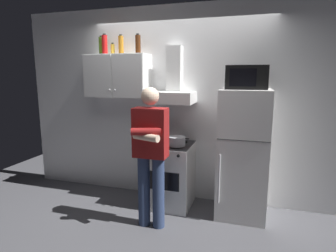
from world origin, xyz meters
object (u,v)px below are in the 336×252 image
Objects in this scene: bottle_rum_dark at (138,44)px; upper_cabinet at (118,76)px; stove_oven at (170,174)px; microwave at (247,77)px; bottle_olive_oil at (101,46)px; cooking_pot at (177,141)px; range_hood at (173,88)px; bottle_liquor_amber at (121,45)px; refrigerator at (243,154)px; bottle_spice_jar at (113,49)px; bottle_soda_red at (105,45)px; person_standing at (151,153)px.

upper_cabinet is at bearing -178.28° from bottle_rum_dark.
microwave reaches higher than stove_oven.
stove_oven is at bearing -8.03° from bottle_olive_oil.
range_hood is at bearing 117.88° from cooking_pot.
bottle_liquor_amber reaches higher than upper_cabinet.
range_hood reaches higher than upper_cabinet.
stove_oven is at bearing -179.96° from refrigerator.
range_hood is 4.75× the size of bottle_spice_jar.
bottle_soda_red is 1.75× the size of bottle_spice_jar.
bottle_liquor_amber is at bearing 132.59° from person_standing.
cooking_pot is at bearing -11.43° from bottle_soda_red.
person_standing reaches higher than cooking_pot.
bottle_olive_oil reaches higher than range_hood.
microwave is at bearing 32.00° from person_standing.
range_hood is 2.71× the size of bottle_soda_red.
bottle_spice_jar is at bearing 175.99° from microwave.
refrigerator is at bearing 31.23° from person_standing.
stove_oven is 1.91m from bottle_spice_jar.
bottle_soda_red reaches higher than refrigerator.
refrigerator is 5.03× the size of cooking_pot.
cooking_pot is at bearing -14.82° from bottle_spice_jar.
stove_oven is at bearing 85.28° from person_standing.
refrigerator reaches higher than cooking_pot.
upper_cabinet is 0.49m from bottle_olive_oil.
bottle_rum_dark is 0.99× the size of bottle_liquor_amber.
bottle_soda_red is at bearing -178.67° from range_hood.
range_hood reaches higher than cooking_pot.
cooking_pot is at bearing 69.70° from person_standing.
bottle_soda_red is 0.12m from bottle_spice_jar.
bottle_liquor_amber is at bearing 174.70° from refrigerator.
bottle_liquor_amber reaches higher than cooking_pot.
microwave is at bearing 9.57° from cooking_pot.
stove_oven is 0.77m from person_standing.
microwave is at bearing -6.46° from range_hood.
bottle_rum_dark reaches higher than cooking_pot.
bottle_spice_jar is at bearing 23.78° from bottle_soda_red.
microwave is (0.95, 0.02, 1.31)m from stove_oven.
refrigerator is at bearing -4.07° from upper_cabinet.
refrigerator is at bearing -3.08° from bottle_soda_red.
microwave is 0.29× the size of person_standing.
cooking_pot is at bearing -14.73° from upper_cabinet.
bottle_liquor_amber reaches higher than bottle_rum_dark.
upper_cabinet reaches higher than microwave.
microwave is at bearing -4.59° from bottle_rum_dark.
cooking_pot is at bearing -170.43° from microwave.
range_hood is 0.47× the size of refrigerator.
microwave is at bearing -3.71° from bottle_olive_oil.
bottle_spice_jar is at bearing 137.66° from person_standing.
bottle_rum_dark is (-1.44, 0.13, 1.37)m from refrigerator.
refrigerator is 6.05× the size of bottle_liquor_amber.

